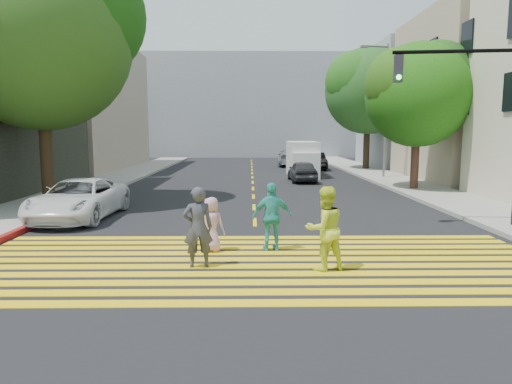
{
  "coord_description": "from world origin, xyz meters",
  "views": [
    {
      "loc": [
        -0.16,
        -8.78,
        2.95
      ],
      "look_at": [
        0.0,
        3.0,
        1.4
      ],
      "focal_mm": 32.0,
      "sensor_mm": 36.0,
      "label": 1
    }
  ],
  "objects_px": {
    "pedestrian_extra": "(272,217)",
    "dark_car_parked": "(315,161)",
    "pedestrian_woman": "(325,229)",
    "white_van": "(303,160)",
    "pedestrian_man": "(198,227)",
    "tree_right_near": "(419,89)",
    "silver_car": "(290,158)",
    "tree_left": "(42,29)",
    "pedestrian_child": "(211,224)",
    "traffic_signal": "(485,107)",
    "white_sedan": "(79,199)",
    "tree_right_far": "(369,86)",
    "dark_car_near": "(302,171)"
  },
  "relations": [
    {
      "from": "pedestrian_extra",
      "to": "dark_car_parked",
      "type": "bearing_deg",
      "value": -107.73
    },
    {
      "from": "pedestrian_woman",
      "to": "white_van",
      "type": "xyz_separation_m",
      "value": [
        1.94,
        21.03,
        0.19
      ]
    },
    {
      "from": "pedestrian_man",
      "to": "white_van",
      "type": "height_order",
      "value": "white_van"
    },
    {
      "from": "tree_right_near",
      "to": "pedestrian_extra",
      "type": "relative_size",
      "value": 4.35
    },
    {
      "from": "pedestrian_man",
      "to": "silver_car",
      "type": "height_order",
      "value": "pedestrian_man"
    },
    {
      "from": "tree_left",
      "to": "pedestrian_child",
      "type": "distance_m",
      "value": 12.23
    },
    {
      "from": "dark_car_parked",
      "to": "traffic_signal",
      "type": "distance_m",
      "value": 22.61
    },
    {
      "from": "dark_car_parked",
      "to": "traffic_signal",
      "type": "xyz_separation_m",
      "value": [
        1.83,
        -22.33,
        3.02
      ]
    },
    {
      "from": "tree_left",
      "to": "white_sedan",
      "type": "xyz_separation_m",
      "value": [
        2.32,
        -3.21,
        -6.29
      ]
    },
    {
      "from": "pedestrian_extra",
      "to": "white_sedan",
      "type": "xyz_separation_m",
      "value": [
        -6.4,
        4.29,
        -0.18
      ]
    },
    {
      "from": "tree_left",
      "to": "tree_right_far",
      "type": "distance_m",
      "value": 24.0
    },
    {
      "from": "dark_car_near",
      "to": "traffic_signal",
      "type": "relative_size",
      "value": 0.65
    },
    {
      "from": "tree_right_far",
      "to": "silver_car",
      "type": "relative_size",
      "value": 1.9
    },
    {
      "from": "dark_car_parked",
      "to": "pedestrian_child",
      "type": "bearing_deg",
      "value": -103.45
    },
    {
      "from": "silver_car",
      "to": "traffic_signal",
      "type": "relative_size",
      "value": 0.88
    },
    {
      "from": "silver_car",
      "to": "white_van",
      "type": "height_order",
      "value": "white_van"
    },
    {
      "from": "dark_car_near",
      "to": "traffic_signal",
      "type": "bearing_deg",
      "value": 104.75
    },
    {
      "from": "pedestrian_woman",
      "to": "white_van",
      "type": "bearing_deg",
      "value": -115.53
    },
    {
      "from": "dark_car_near",
      "to": "traffic_signal",
      "type": "xyz_separation_m",
      "value": [
        3.86,
        -13.48,
        3.05
      ]
    },
    {
      "from": "pedestrian_extra",
      "to": "traffic_signal",
      "type": "relative_size",
      "value": 0.3
    },
    {
      "from": "pedestrian_woman",
      "to": "dark_car_parked",
      "type": "relative_size",
      "value": 0.45
    },
    {
      "from": "pedestrian_child",
      "to": "tree_right_near",
      "type": "bearing_deg",
      "value": -109.73
    },
    {
      "from": "tree_right_near",
      "to": "pedestrian_man",
      "type": "xyz_separation_m",
      "value": [
        -9.48,
        -13.01,
        -4.14
      ]
    },
    {
      "from": "pedestrian_woman",
      "to": "silver_car",
      "type": "height_order",
      "value": "pedestrian_woman"
    },
    {
      "from": "dark_car_parked",
      "to": "white_sedan",
      "type": "bearing_deg",
      "value": -117.87
    },
    {
      "from": "pedestrian_man",
      "to": "dark_car_parked",
      "type": "distance_m",
      "value": 26.99
    },
    {
      "from": "silver_car",
      "to": "traffic_signal",
      "type": "xyz_separation_m",
      "value": [
        3.53,
        -26.11,
        2.96
      ]
    },
    {
      "from": "silver_car",
      "to": "dark_car_near",
      "type": "bearing_deg",
      "value": 92.16
    },
    {
      "from": "pedestrian_woman",
      "to": "dark_car_parked",
      "type": "height_order",
      "value": "pedestrian_woman"
    },
    {
      "from": "white_sedan",
      "to": "white_van",
      "type": "distance_m",
      "value": 17.75
    },
    {
      "from": "tree_left",
      "to": "pedestrian_child",
      "type": "relative_size",
      "value": 7.56
    },
    {
      "from": "pedestrian_child",
      "to": "traffic_signal",
      "type": "distance_m",
      "value": 8.9
    },
    {
      "from": "silver_car",
      "to": "white_sedan",
      "type": "bearing_deg",
      "value": 72.65
    },
    {
      "from": "pedestrian_man",
      "to": "white_sedan",
      "type": "distance_m",
      "value": 7.41
    },
    {
      "from": "tree_right_near",
      "to": "pedestrian_child",
      "type": "height_order",
      "value": "tree_right_near"
    },
    {
      "from": "pedestrian_child",
      "to": "white_van",
      "type": "distance_m",
      "value": 19.98
    },
    {
      "from": "pedestrian_child",
      "to": "traffic_signal",
      "type": "xyz_separation_m",
      "value": [
        7.96,
        2.6,
        3.0
      ]
    },
    {
      "from": "tree_right_far",
      "to": "pedestrian_woman",
      "type": "xyz_separation_m",
      "value": [
        -7.5,
        -25.83,
        -5.51
      ]
    },
    {
      "from": "tree_left",
      "to": "pedestrian_extra",
      "type": "height_order",
      "value": "tree_left"
    },
    {
      "from": "pedestrian_man",
      "to": "pedestrian_woman",
      "type": "bearing_deg",
      "value": 163.4
    },
    {
      "from": "pedestrian_woman",
      "to": "traffic_signal",
      "type": "distance_m",
      "value": 7.37
    },
    {
      "from": "traffic_signal",
      "to": "tree_left",
      "type": "bearing_deg",
      "value": 168.83
    },
    {
      "from": "tree_right_near",
      "to": "pedestrian_man",
      "type": "distance_m",
      "value": 16.62
    },
    {
      "from": "pedestrian_man",
      "to": "dark_car_near",
      "type": "bearing_deg",
      "value": -115.18
    },
    {
      "from": "tree_right_far",
      "to": "white_sedan",
      "type": "relative_size",
      "value": 1.94
    },
    {
      "from": "tree_right_far",
      "to": "dark_car_parked",
      "type": "bearing_deg",
      "value": 170.41
    },
    {
      "from": "tree_right_far",
      "to": "tree_right_near",
      "type": "bearing_deg",
      "value": -93.42
    },
    {
      "from": "tree_right_near",
      "to": "dark_car_parked",
      "type": "bearing_deg",
      "value": 103.46
    },
    {
      "from": "white_sedan",
      "to": "dark_car_near",
      "type": "xyz_separation_m",
      "value": [
        8.99,
        11.68,
        -0.04
      ]
    },
    {
      "from": "white_sedan",
      "to": "pedestrian_child",
      "type": "bearing_deg",
      "value": -40.05
    }
  ]
}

